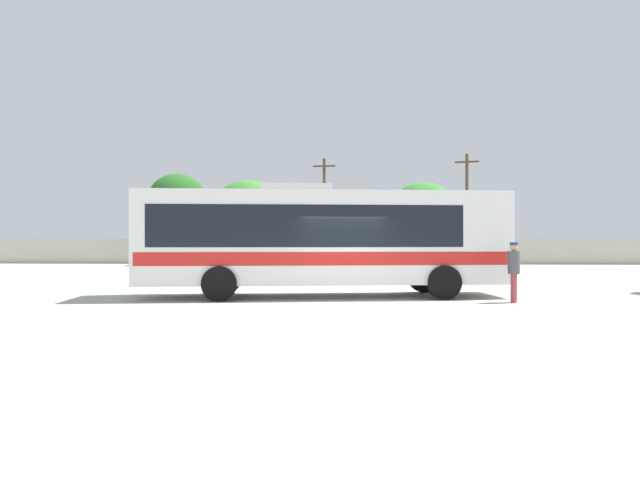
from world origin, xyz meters
The scene contains 14 objects.
ground_plane centered at (0.00, 10.00, 0.00)m, with size 300.00×300.00×0.00m, color #A3A099.
perimeter_wall centered at (0.00, 25.69, 0.91)m, with size 80.00×0.30×1.82m, color #B2AD9E.
coach_bus_white_red centered at (-0.84, 1.03, 1.90)m, with size 11.78×3.96×3.55m.
attendant_by_bus_door centered at (4.85, -0.50, 0.99)m, with size 0.46×0.46×1.73m.
parked_car_leftmost_silver centered at (-12.58, 22.32, 0.78)m, with size 4.60×2.24×1.47m.
parked_car_second_grey centered at (-6.14, 21.26, 0.80)m, with size 4.28×1.99×1.53m.
parked_car_third_white centered at (0.04, 21.91, 0.77)m, with size 4.50×2.26×1.45m.
parked_car_rightmost_silver centered at (7.58, 22.24, 0.77)m, with size 4.09×2.07×1.46m.
utility_pole_near centered at (-1.76, 29.01, 4.31)m, with size 1.80×0.38×8.26m.
utility_pole_far centered at (9.16, 27.34, 4.34)m, with size 1.77×0.56×8.31m.
roadside_tree_left centered at (-14.71, 32.68, 5.44)m, with size 4.85×4.85×7.52m.
roadside_tree_midleft centered at (-8.24, 31.03, 4.28)m, with size 5.83×5.83×6.77m.
roadside_tree_midright centered at (1.98, 31.12, 3.86)m, with size 3.47×3.47×5.35m.
roadside_tree_right centered at (6.47, 32.29, 4.21)m, with size 5.73×5.73×6.65m.
Camera 1 is at (0.05, -17.57, 1.82)m, focal length 32.87 mm.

